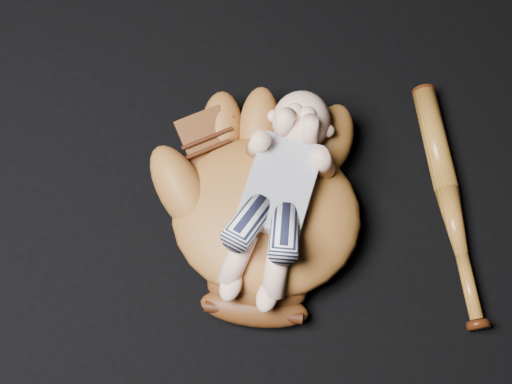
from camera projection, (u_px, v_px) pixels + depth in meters
The scene contains 3 objects.
baseball_glove at pixel (266, 211), 1.17m from camera, with size 0.39×0.44×0.14m, color brown, non-canonical shape.
newborn_baby at pixel (276, 199), 1.12m from camera, with size 0.17×0.36×0.15m, color #DAA48C, non-canonical shape.
baseball_bat at pixel (450, 203), 1.23m from camera, with size 0.04×0.45×0.04m, color brown, non-canonical shape.
Camera 1 is at (-0.07, -0.43, 1.15)m, focal length 50.00 mm.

